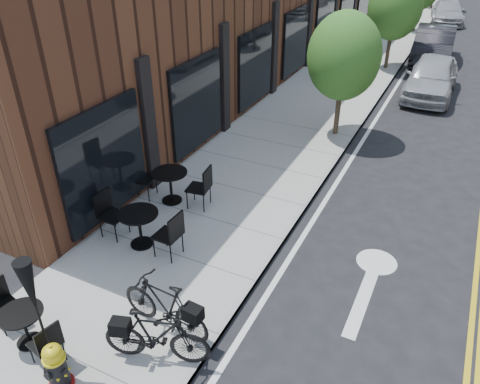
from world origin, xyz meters
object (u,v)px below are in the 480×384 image
Objects in this scene: bistro_set_c at (170,182)px; bicycle_left at (165,306)px; parked_car_a at (432,77)px; patio_umbrella at (32,296)px; fire_hydrant at (57,367)px; bistro_set_b at (139,224)px; bicycle_right at (156,336)px; parked_car_c at (448,12)px; parked_car_b at (434,45)px; bistro_set_a at (24,323)px.

bicycle_left is at bearing -65.81° from bistro_set_c.
bicycle_left is at bearing -99.80° from parked_car_a.
patio_umbrella is at bearing -31.52° from bicycle_left.
patio_umbrella is at bearing -102.67° from parked_car_a.
fire_hydrant is 5.38m from bistro_set_c.
bistro_set_b is 0.88× the size of patio_umbrella.
patio_umbrella reaches higher than bicycle_right.
bistro_set_b is 27.65m from parked_car_c.
fire_hydrant is 30.95m from parked_car_c.
parked_car_b is 1.08× the size of parked_car_c.
fire_hydrant is 0.52× the size of bistro_set_a.
parked_car_b is (1.98, 19.48, 0.15)m from bicycle_left.
parked_car_a reaches higher than bicycle_right.
parked_car_c is at bearing 95.73° from bistro_set_a.
bistro_set_c is 0.42× the size of parked_car_b.
bicycle_left is 14.86m from parked_car_a.
bicycle_right is 0.86× the size of bistro_set_c.
fire_hydrant is 0.20× the size of parked_car_c.
bistro_set_c is (-2.46, 4.12, 0.02)m from bicycle_right.
bicycle_left is 1.02× the size of bicycle_right.
parked_car_b is (-0.52, 4.83, 0.05)m from parked_car_a.
parked_car_b is 9.70m from parked_car_c.
patio_umbrella is at bearing 150.52° from fire_hydrant.
parked_car_b is at bearing 81.65° from patio_umbrella.
fire_hydrant is 1.87m from bicycle_left.
bicycle_right is 1.96m from patio_umbrella.
bistro_set_b reaches higher than bicycle_right.
bistro_set_b is 0.45× the size of parked_car_a.
parked_car_a is at bearing 87.02° from bistro_set_a.
bistro_set_c is at bearing 105.95° from bistro_set_a.
parked_car_a is at bearing 174.58° from bicycle_left.
bistro_set_c is (-2.21, 3.52, 0.01)m from bicycle_left.
bicycle_right is at bearing 34.38° from patio_umbrella.
fire_hydrant is at bearing -71.34° from bistro_set_b.
bicycle_right is 0.78× the size of patio_umbrella.
bicycle_left is (0.82, 1.68, 0.11)m from fire_hydrant.
patio_umbrella is (-1.10, -1.53, 1.07)m from bicycle_left.
parked_car_c is (-0.80, 14.52, -0.10)m from parked_car_a.
bistro_set_b is at bearing -105.07° from parked_car_b.
parked_car_c is at bearing 88.72° from parked_car_b.
bistro_set_a is 0.39× the size of parked_car_a.
patio_umbrella is 16.60m from parked_car_a.
parked_car_b is (3.90, 20.77, 0.23)m from bistro_set_a.
patio_umbrella is 30.84m from parked_car_c.
bicycle_left is at bearing 54.21° from patio_umbrella.
bicycle_right is at bearing -98.51° from parked_car_a.
patio_umbrella reaches higher than bistro_set_b.
bistro_set_c reaches higher than bistro_set_a.
bistro_set_b is at bearing -108.65° from parked_car_a.
bicycle_right is (0.25, -0.60, -0.01)m from bicycle_left.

